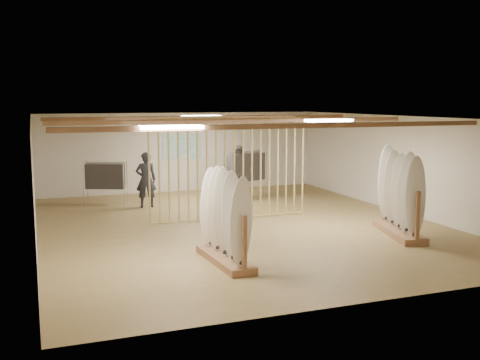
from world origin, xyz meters
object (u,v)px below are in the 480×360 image
object	(u,v)px
rack_right	(400,206)
shopper_b	(239,169)
rack_left	(225,231)
clothing_rack_a	(105,176)
clothing_rack_b	(246,167)
shopper_a	(146,176)

from	to	relation	value
rack_right	shopper_b	size ratio (longest dim) A/B	1.12
rack_left	rack_right	world-z (taller)	rack_right
clothing_rack_a	rack_left	bearing A→B (deg)	-55.40
rack_right	rack_left	bearing A→B (deg)	-156.27
clothing_rack_a	clothing_rack_b	bearing A→B (deg)	17.53
rack_right	shopper_a	xyz separation A→B (m)	(-5.06, 5.69, 0.25)
rack_left	shopper_a	xyz separation A→B (m)	(-0.35, 6.44, 0.31)
rack_left	rack_right	size ratio (longest dim) A/B	0.91
shopper_a	clothing_rack_a	bearing A→B (deg)	-32.20
clothing_rack_b	shopper_a	distance (m)	3.44
clothing_rack_a	shopper_b	xyz separation A→B (m)	(4.23, -0.62, 0.12)
rack_right	clothing_rack_a	world-z (taller)	rack_right
rack_left	clothing_rack_a	world-z (taller)	rack_left
clothing_rack_a	shopper_b	size ratio (longest dim) A/B	0.68
shopper_a	shopper_b	bearing A→B (deg)	-168.25
clothing_rack_a	shopper_a	xyz separation A→B (m)	(1.11, -0.89, 0.07)
clothing_rack_b	shopper_a	world-z (taller)	shopper_a
shopper_a	shopper_b	xyz separation A→B (m)	(3.13, 0.27, 0.05)
rack_right	shopper_a	bearing A→B (deg)	146.28
shopper_a	rack_right	bearing A→B (deg)	138.40
clothing_rack_a	shopper_a	bearing A→B (deg)	-15.54
rack_left	clothing_rack_a	distance (m)	7.48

